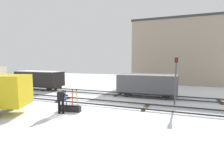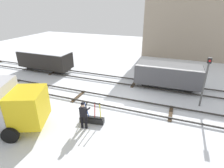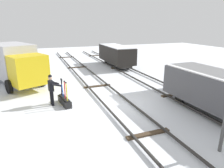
{
  "view_description": "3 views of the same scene",
  "coord_description": "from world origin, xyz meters",
  "px_view_note": "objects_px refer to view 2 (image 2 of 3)",
  "views": [
    {
      "loc": [
        5.97,
        -12.67,
        3.32
      ],
      "look_at": [
        0.66,
        0.75,
        1.51
      ],
      "focal_mm": 29.3,
      "sensor_mm": 36.0,
      "label": 1
    },
    {
      "loc": [
        3.4,
        -10.97,
        6.74
      ],
      "look_at": [
        -1.33,
        1.73,
        0.72
      ],
      "focal_mm": 28.94,
      "sensor_mm": 36.0,
      "label": 2
    },
    {
      "loc": [
        9.72,
        -4.0,
        4.35
      ],
      "look_at": [
        -1.46,
        0.35,
        0.74
      ],
      "focal_mm": 32.02,
      "sensor_mm": 36.0,
      "label": 3
    }
  ],
  "objects_px": {
    "freight_car_far_end": "(168,75)",
    "freight_car_back_track": "(45,60)",
    "switch_lever_frame": "(92,119)",
    "rail_worker": "(84,114)",
    "signal_post": "(206,77)"
  },
  "relations": [
    {
      "from": "rail_worker",
      "to": "signal_post",
      "type": "bearing_deg",
      "value": 29.36
    },
    {
      "from": "signal_post",
      "to": "freight_car_back_track",
      "type": "relative_size",
      "value": 0.62
    },
    {
      "from": "freight_car_far_end",
      "to": "freight_car_back_track",
      "type": "bearing_deg",
      "value": 178.87
    },
    {
      "from": "switch_lever_frame",
      "to": "signal_post",
      "type": "relative_size",
      "value": 0.43
    },
    {
      "from": "freight_car_far_end",
      "to": "freight_car_back_track",
      "type": "height_order",
      "value": "freight_car_back_track"
    },
    {
      "from": "rail_worker",
      "to": "freight_car_back_track",
      "type": "relative_size",
      "value": 0.3
    },
    {
      "from": "freight_car_back_track",
      "to": "rail_worker",
      "type": "bearing_deg",
      "value": -39.88
    },
    {
      "from": "signal_post",
      "to": "freight_car_far_end",
      "type": "xyz_separation_m",
      "value": [
        -2.53,
        2.28,
        -0.97
      ]
    },
    {
      "from": "rail_worker",
      "to": "freight_car_far_end",
      "type": "distance_m",
      "value": 8.44
    },
    {
      "from": "switch_lever_frame",
      "to": "signal_post",
      "type": "xyz_separation_m",
      "value": [
        6.39,
        4.5,
        1.96
      ]
    },
    {
      "from": "switch_lever_frame",
      "to": "rail_worker",
      "type": "height_order",
      "value": "rail_worker"
    },
    {
      "from": "switch_lever_frame",
      "to": "rail_worker",
      "type": "bearing_deg",
      "value": -116.11
    },
    {
      "from": "freight_car_back_track",
      "to": "switch_lever_frame",
      "type": "bearing_deg",
      "value": -36.79
    },
    {
      "from": "switch_lever_frame",
      "to": "signal_post",
      "type": "bearing_deg",
      "value": 26.65
    },
    {
      "from": "switch_lever_frame",
      "to": "freight_car_back_track",
      "type": "bearing_deg",
      "value": 134.11
    }
  ]
}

